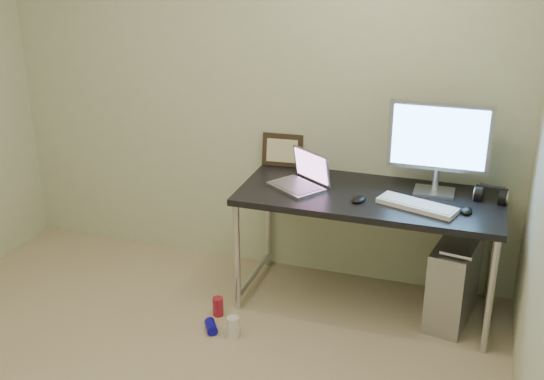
# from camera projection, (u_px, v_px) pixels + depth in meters

# --- Properties ---
(wall_back) EXTENTS (3.50, 0.02, 2.50)m
(wall_back) POSITION_uv_depth(u_px,v_px,m) (254.00, 88.00, 4.41)
(wall_back) COLOR beige
(wall_back) RESTS_ON ground
(desk) EXTENTS (1.56, 0.68, 0.75)m
(desk) POSITION_uv_depth(u_px,v_px,m) (369.00, 207.00, 4.08)
(desk) COLOR black
(desk) RESTS_ON ground
(tower_computer) EXTENTS (0.30, 0.52, 0.54)m
(tower_computer) POSITION_uv_depth(u_px,v_px,m) (454.00, 281.00, 4.08)
(tower_computer) COLOR #B3B4B8
(tower_computer) RESTS_ON ground
(cable_a) EXTENTS (0.01, 0.16, 0.69)m
(cable_a) POSITION_uv_depth(u_px,v_px,m) (451.00, 238.00, 4.30)
(cable_a) COLOR black
(cable_a) RESTS_ON ground
(cable_b) EXTENTS (0.02, 0.11, 0.71)m
(cable_b) POSITION_uv_depth(u_px,v_px,m) (466.00, 244.00, 4.26)
(cable_b) COLOR black
(cable_b) RESTS_ON ground
(can_red) EXTENTS (0.07, 0.07, 0.12)m
(can_red) POSITION_uv_depth(u_px,v_px,m) (218.00, 307.00, 4.18)
(can_red) COLOR #A81D2F
(can_red) RESTS_ON ground
(can_white) EXTENTS (0.09, 0.09, 0.13)m
(can_white) POSITION_uv_depth(u_px,v_px,m) (233.00, 327.00, 3.97)
(can_white) COLOR white
(can_white) RESTS_ON ground
(can_blue) EXTENTS (0.11, 0.13, 0.06)m
(can_blue) POSITION_uv_depth(u_px,v_px,m) (211.00, 327.00, 4.03)
(can_blue) COLOR #0F0AB2
(can_blue) RESTS_ON ground
(laptop) EXTENTS (0.40, 0.39, 0.22)m
(laptop) POSITION_uv_depth(u_px,v_px,m) (302.00, 179.00, 4.15)
(laptop) COLOR #B2B1B9
(laptop) RESTS_ON desk
(monitor) EXTENTS (0.59, 0.18, 0.55)m
(monitor) POSITION_uv_depth(u_px,v_px,m) (439.00, 141.00, 3.96)
(monitor) COLOR #B2B1B9
(monitor) RESTS_ON desk
(keyboard) EXTENTS (0.48, 0.28, 0.03)m
(keyboard) POSITION_uv_depth(u_px,v_px,m) (417.00, 205.00, 3.86)
(keyboard) COLOR white
(keyboard) RESTS_ON desk
(mouse_right) EXTENTS (0.07, 0.11, 0.04)m
(mouse_right) POSITION_uv_depth(u_px,v_px,m) (466.00, 209.00, 3.80)
(mouse_right) COLOR black
(mouse_right) RESTS_ON desk
(mouse_left) EXTENTS (0.09, 0.13, 0.04)m
(mouse_left) POSITION_uv_depth(u_px,v_px,m) (359.00, 198.00, 3.95)
(mouse_left) COLOR black
(mouse_left) RESTS_ON desk
(headphones) EXTENTS (0.19, 0.12, 0.12)m
(headphones) POSITION_uv_depth(u_px,v_px,m) (491.00, 196.00, 3.95)
(headphones) COLOR black
(headphones) RESTS_ON desk
(picture_frame) EXTENTS (0.28, 0.10, 0.22)m
(picture_frame) POSITION_uv_depth(u_px,v_px,m) (283.00, 150.00, 4.48)
(picture_frame) COLOR black
(picture_frame) RESTS_ON desk
(webcam) EXTENTS (0.04, 0.03, 0.11)m
(webcam) POSITION_uv_depth(u_px,v_px,m) (313.00, 161.00, 4.36)
(webcam) COLOR silver
(webcam) RESTS_ON desk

